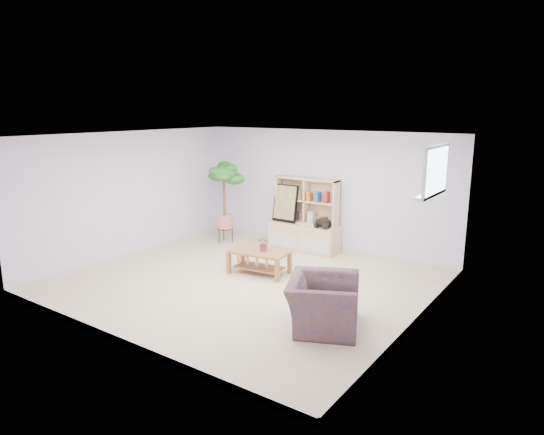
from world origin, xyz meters
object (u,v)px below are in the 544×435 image
Objects in this scene: storage_unit at (304,215)px; floor_tree at (224,203)px; armchair at (323,300)px; coffee_table at (259,262)px.

storage_unit is 0.84× the size of floor_tree.
coffee_table is at bearing 33.87° from armchair.
armchair is at bearing -54.77° from storage_unit.
armchair is at bearing -33.12° from floor_tree.
coffee_table is 0.98× the size of armchair.
floor_tree is at bearing 33.01° from armchair.
floor_tree reaches higher than coffee_table.
storage_unit is 3.56m from armchair.
armchair is (2.04, -2.89, -0.35)m from storage_unit.
coffee_table is at bearing -86.28° from storage_unit.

